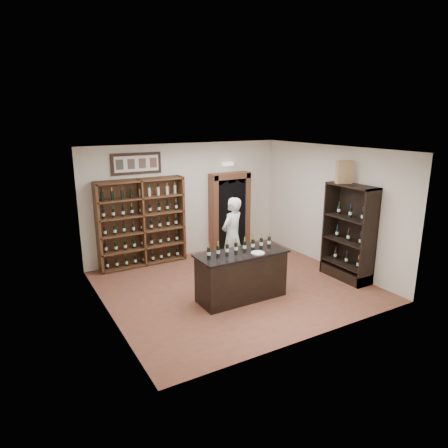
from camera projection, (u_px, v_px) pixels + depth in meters
The scene contains 22 objects.
floor at pixel (234, 286), 8.90m from camera, with size 5.50×5.50×0.00m, color brown.
ceiling at pixel (235, 150), 8.12m from camera, with size 5.50×5.50×0.00m, color white.
wall_back at pixel (186, 200), 10.60m from camera, with size 5.50×0.04×3.00m, color beige.
wall_left at pixel (105, 240), 7.18m from camera, with size 0.04×5.00×3.00m, color beige.
wall_right at pixel (330, 207), 9.84m from camera, with size 0.04×5.00×3.00m, color beige.
wine_shelf at pixel (141, 222), 9.94m from camera, with size 2.20×0.38×2.20m.
framed_picture at pixel (136, 164), 9.68m from camera, with size 1.25×0.04×0.52m, color black.
arched_doorway at pixel (229, 210), 11.16m from camera, with size 1.17×0.35×2.17m.
emergency_light at pixel (228, 164), 10.90m from camera, with size 0.30×0.10×0.10m, color white.
tasting_counter at pixel (241, 276), 8.17m from camera, with size 1.88×0.78×1.00m.
counter_bottle_0 at pixel (209, 253), 7.71m from camera, with size 0.07×0.07×0.30m.
counter_bottle_1 at pixel (218, 251), 7.81m from camera, with size 0.07×0.07×0.30m.
counter_bottle_2 at pixel (227, 249), 7.91m from camera, with size 0.07×0.07×0.30m.
counter_bottle_3 at pixel (236, 248), 8.01m from camera, with size 0.07×0.07×0.30m.
counter_bottle_4 at pixel (245, 246), 8.11m from camera, with size 0.07×0.07×0.30m.
counter_bottle_5 at pixel (253, 244), 8.21m from camera, with size 0.07×0.07×0.30m.
counter_bottle_6 at pixel (261, 243), 8.31m from camera, with size 0.07×0.07×0.30m.
counter_bottle_7 at pixel (269, 241), 8.41m from camera, with size 0.07×0.07×0.30m.
side_cabinet at pixel (349, 247), 9.17m from camera, with size 0.48×1.20×2.20m.
shopkeeper at pixel (232, 235), 9.51m from camera, with size 0.67×0.44×1.83m, color silver.
plate at pixel (258, 253), 7.98m from camera, with size 0.27×0.27×0.02m, color silver.
wine_crate at pixel (344, 172), 8.90m from camera, with size 0.36×0.15×0.50m, color tan.
Camera 1 is at (-4.31, -7.02, 3.64)m, focal length 32.00 mm.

